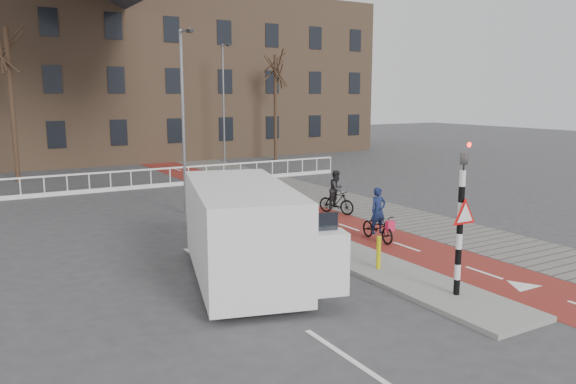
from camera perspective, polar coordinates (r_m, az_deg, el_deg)
ground at (r=15.46m, az=12.78°, el=-7.92°), size 120.00×120.00×0.00m
bike_lane at (r=24.19m, az=-0.88°, el=-1.23°), size 2.50×60.00×0.01m
sidewalk at (r=25.66m, az=4.57°, el=-0.62°), size 3.00×60.00×0.01m
curb_island at (r=18.06m, az=2.43°, el=-4.89°), size 1.80×16.00×0.12m
traffic_signal at (r=13.18m, az=17.19°, el=-2.26°), size 0.80×0.80×3.68m
bollard at (r=15.05m, az=9.19°, el=-6.08°), size 0.12×0.12×0.87m
cyclist_near at (r=18.26m, az=9.13°, el=-3.14°), size 0.69×1.67×1.73m
cyclist_far at (r=22.16m, az=4.94°, el=-0.40°), size 1.03×1.63×1.73m
van at (r=14.18m, az=-4.79°, el=-3.90°), size 3.76×6.11×2.45m
railing at (r=28.49m, az=-19.52°, el=0.50°), size 28.00×0.10×0.99m
townhouse_row at (r=43.39m, az=-21.35°, el=13.37°), size 46.00×10.00×15.90m
tree_mid at (r=33.59m, az=-26.23°, el=7.85°), size 0.26×0.26×8.14m
tree_right at (r=40.31m, az=-1.29°, el=8.50°), size 0.24×0.24×7.41m
streetlight_near at (r=22.08m, az=-10.59°, el=6.78°), size 0.12×0.12×7.07m
streetlight_right at (r=38.39m, az=-6.56°, el=8.78°), size 0.12×0.12×7.96m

